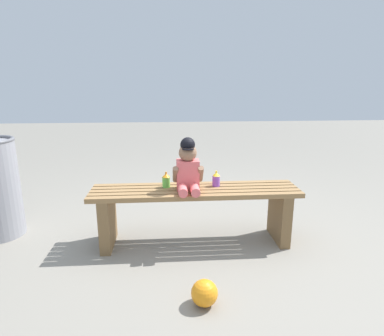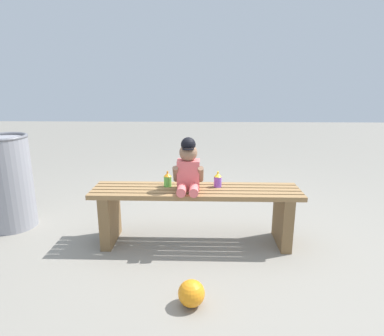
% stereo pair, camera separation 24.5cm
% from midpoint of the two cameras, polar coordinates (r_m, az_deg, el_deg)
% --- Properties ---
extents(ground_plane, '(16.00, 16.00, 0.00)m').
position_cam_midpoint_polar(ground_plane, '(2.73, 3.29, -12.73)').
color(ground_plane, gray).
extents(park_bench, '(1.61, 0.36, 0.45)m').
position_cam_midpoint_polar(park_bench, '(2.60, 3.39, -6.79)').
color(park_bench, olive).
rests_on(park_bench, ground_plane).
extents(child_figure, '(0.23, 0.27, 0.40)m').
position_cam_midpoint_polar(child_figure, '(2.47, 2.18, 0.05)').
color(child_figure, '#E56666').
rests_on(child_figure, park_bench).
extents(sippy_cup_left, '(0.06, 0.06, 0.12)m').
position_cam_midpoint_polar(sippy_cup_left, '(2.59, -1.56, -2.00)').
color(sippy_cup_left, '#66CC4C').
rests_on(sippy_cup_left, park_bench).
extents(sippy_cup_right, '(0.06, 0.06, 0.12)m').
position_cam_midpoint_polar(sippy_cup_right, '(2.60, 7.20, -2.06)').
color(sippy_cup_right, '#8C4CCC').
rests_on(sippy_cup_right, park_bench).
extents(toy_ball, '(0.16, 0.16, 0.16)m').
position_cam_midpoint_polar(toy_ball, '(2.02, 3.61, -21.00)').
color(toy_ball, orange).
rests_on(toy_ball, ground_plane).
extents(trash_bin, '(0.41, 0.41, 0.82)m').
position_cam_midpoint_polar(trash_bin, '(3.21, -27.49, -2.18)').
color(trash_bin, gray).
rests_on(trash_bin, ground_plane).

